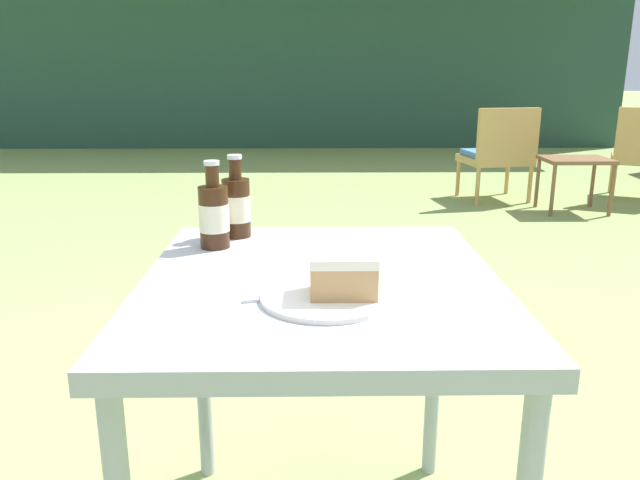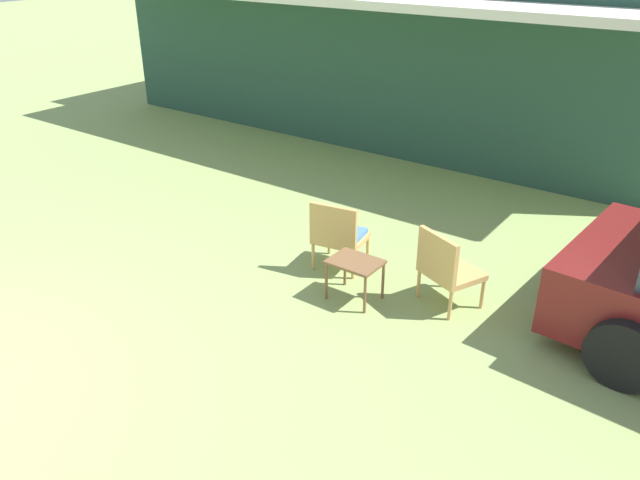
# 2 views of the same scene
# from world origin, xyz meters

# --- Properties ---
(cabin_building) EXTENTS (10.46, 5.03, 3.04)m
(cabin_building) POSITION_xyz_m (-0.78, 9.74, 1.53)
(cabin_building) COLOR #284C3D
(cabin_building) RESTS_ON ground_plane
(wicker_chair_cushioned) EXTENTS (0.61, 0.56, 0.81)m
(wicker_chair_cushioned) POSITION_xyz_m (1.61, 4.16, 0.43)
(wicker_chair_cushioned) COLOR tan
(wicker_chair_cushioned) RESTS_ON ground_plane
(wicker_chair_plain) EXTENTS (0.68, 0.65, 0.81)m
(wicker_chair_plain) POSITION_xyz_m (2.89, 4.15, 0.44)
(wicker_chair_plain) COLOR tan
(wicker_chair_plain) RESTS_ON ground_plane
(garden_side_table) EXTENTS (0.51, 0.39, 0.44)m
(garden_side_table) POSITION_xyz_m (2.10, 3.73, 0.38)
(garden_side_table) COLOR brown
(garden_side_table) RESTS_ON ground_plane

